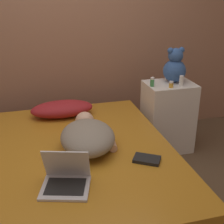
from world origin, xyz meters
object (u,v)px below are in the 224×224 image
at_px(person_lying, 88,135).
at_px(teddy_bear, 175,67).
at_px(pillow, 62,109).
at_px(bottle_green, 152,82).
at_px(book, 147,159).
at_px(laptop, 66,179).
at_px(bottle_white, 181,81).
at_px(bottle_amber, 171,85).

distance_m(person_lying, teddy_bear, 1.21).
height_order(pillow, teddy_bear, teddy_bear).
xyz_separation_m(bottle_green, book, (-0.37, -0.86, -0.28)).
relative_size(laptop, bottle_green, 4.03).
xyz_separation_m(laptop, bottle_white, (1.23, 0.94, 0.25)).
relative_size(teddy_bear, bottle_green, 3.93).
xyz_separation_m(person_lying, bottle_green, (0.73, 0.55, 0.20)).
distance_m(person_lying, bottle_amber, 1.02).
height_order(pillow, bottle_green, bottle_green).
xyz_separation_m(bottle_green, bottle_white, (0.27, -0.07, 0.01)).
distance_m(laptop, bottle_green, 1.41).
height_order(laptop, bottle_green, bottle_green).
height_order(bottle_white, book, bottle_white).
bearing_deg(bottle_white, book, -128.81).
relative_size(bottle_white, bottle_amber, 1.76).
height_order(person_lying, bottle_amber, bottle_amber).
bearing_deg(teddy_bear, bottle_green, -163.30).
relative_size(pillow, laptop, 1.65).
height_order(person_lying, laptop, laptop).
height_order(pillow, bottle_white, bottle_white).
height_order(bottle_amber, book, bottle_amber).
relative_size(person_lying, bottle_white, 6.75).
relative_size(pillow, bottle_white, 5.60).
height_order(laptop, book, laptop).
distance_m(teddy_bear, bottle_white, 0.18).
bearing_deg(bottle_green, laptop, -133.61).
distance_m(person_lying, bottle_white, 1.13).
xyz_separation_m(pillow, laptop, (-0.11, -1.10, -0.02)).
bearing_deg(teddy_bear, bottle_white, -87.61).
distance_m(teddy_bear, bottle_green, 0.29).
bearing_deg(book, bottle_green, 66.71).
xyz_separation_m(bottle_white, bottle_amber, (-0.11, -0.01, -0.02)).
xyz_separation_m(bottle_amber, book, (-0.53, -0.78, -0.27)).
bearing_deg(person_lying, pillow, 107.27).
bearing_deg(bottle_green, person_lying, -143.16).
distance_m(person_lying, book, 0.49).
height_order(person_lying, bottle_white, bottle_white).
bearing_deg(teddy_bear, laptop, -138.35).
distance_m(laptop, teddy_bear, 1.67).
bearing_deg(pillow, person_lying, -79.30).
bearing_deg(laptop, teddy_bear, 58.45).
relative_size(laptop, teddy_bear, 1.02).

